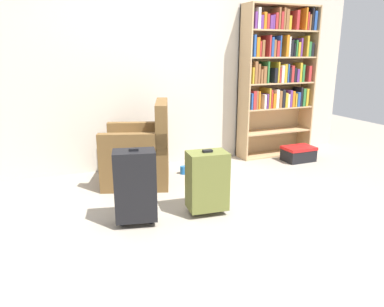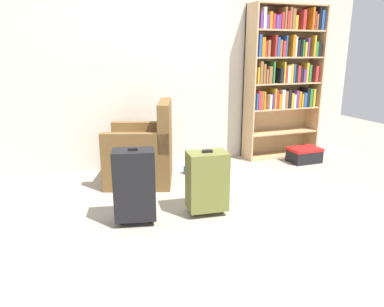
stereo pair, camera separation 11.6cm
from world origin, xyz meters
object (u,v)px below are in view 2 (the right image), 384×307
(mug, at_px, (187,170))
(storage_box, at_px, (304,154))
(suitcase_olive, at_px, (207,181))
(bookshelf, at_px, (283,73))
(armchair, at_px, (143,154))
(suitcase_black, at_px, (135,185))

(mug, distance_m, storage_box, 1.62)
(storage_box, xyz_separation_m, suitcase_olive, (-1.81, -1.01, 0.21))
(bookshelf, bearing_deg, mug, -167.84)
(armchair, distance_m, suitcase_olive, 1.08)
(armchair, xyz_separation_m, suitcase_olive, (0.34, -1.03, -0.01))
(bookshelf, distance_m, suitcase_olive, 2.34)
(bookshelf, xyz_separation_m, suitcase_black, (-2.31, -1.38, -0.79))
(mug, bearing_deg, storage_box, -2.90)
(bookshelf, xyz_separation_m, armchair, (-2.01, -0.38, -0.82))
(suitcase_olive, bearing_deg, armchair, 108.16)
(mug, xyz_separation_m, suitcase_black, (-0.84, -1.07, 0.30))
(mug, height_order, suitcase_olive, suitcase_olive)
(storage_box, distance_m, suitcase_black, 2.65)
(mug, relative_size, suitcase_olive, 0.20)
(bookshelf, distance_m, suitcase_black, 2.80)
(armchair, bearing_deg, suitcase_black, -106.65)
(mug, relative_size, storage_box, 0.30)
(bookshelf, xyz_separation_m, suitcase_olive, (-1.67, -1.41, -0.83))
(suitcase_black, xyz_separation_m, suitcase_olive, (0.64, -0.03, -0.04))
(suitcase_olive, bearing_deg, storage_box, 29.20)
(bookshelf, distance_m, armchair, 2.20)
(mug, height_order, suitcase_black, suitcase_black)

